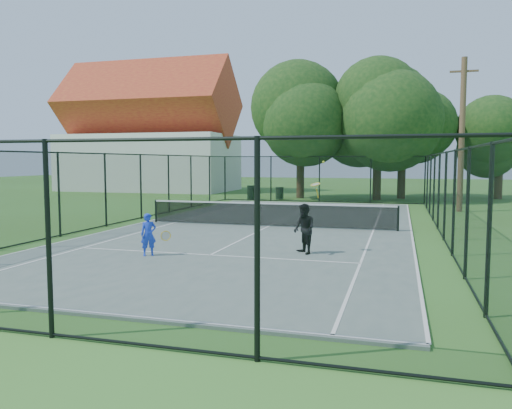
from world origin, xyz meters
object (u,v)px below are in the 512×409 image
(tennis_net, at_px, (269,213))
(player_black, at_px, (304,229))
(player_blue, at_px, (149,235))
(trash_bin_left, at_px, (251,193))
(trash_bin_right, at_px, (280,193))
(utility_pole, at_px, (462,134))

(tennis_net, bearing_deg, player_black, -65.67)
(player_blue, bearing_deg, trash_bin_left, 98.95)
(tennis_net, relative_size, trash_bin_right, 11.76)
(trash_bin_left, distance_m, utility_pole, 14.29)
(tennis_net, relative_size, trash_bin_left, 10.32)
(utility_pole, bearing_deg, player_blue, -121.33)
(player_blue, height_order, player_black, player_black)
(tennis_net, distance_m, trash_bin_left, 14.66)
(trash_bin_left, distance_m, player_blue, 21.01)
(tennis_net, distance_m, player_black, 6.00)
(tennis_net, relative_size, player_black, 3.84)
(utility_pole, xyz_separation_m, player_blue, (-9.70, -15.93, -3.43))
(trash_bin_right, height_order, player_black, player_black)
(player_black, bearing_deg, player_blue, -160.24)
(utility_pole, height_order, player_blue, utility_pole)
(utility_pole, bearing_deg, trash_bin_right, 153.44)
(trash_bin_left, bearing_deg, player_black, -69.14)
(player_blue, bearing_deg, player_black, 19.76)
(trash_bin_right, height_order, utility_pole, utility_pole)
(tennis_net, height_order, trash_bin_right, tennis_net)
(trash_bin_left, bearing_deg, tennis_net, -70.55)
(player_black, bearing_deg, trash_bin_left, 110.86)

